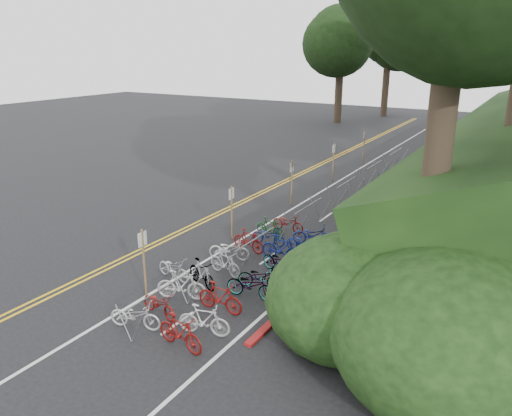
{
  "coord_description": "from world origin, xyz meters",
  "views": [
    {
      "loc": [
        12.32,
        -12.74,
        8.37
      ],
      "look_at": [
        1.26,
        6.03,
        1.3
      ],
      "focal_mm": 35.0,
      "sensor_mm": 36.0,
      "label": 1
    }
  ],
  "objects": [
    {
      "name": "ground",
      "position": [
        0.0,
        0.0,
        0.0
      ],
      "size": [
        120.0,
        120.0,
        0.0
      ],
      "primitive_type": "plane",
      "color": "black",
      "rests_on": "ground"
    },
    {
      "name": "road_markings",
      "position": [
        0.63,
        10.1,
        0.0
      ],
      "size": [
        7.47,
        80.0,
        0.01
      ],
      "color": "gold",
      "rests_on": "ground"
    },
    {
      "name": "red_curb",
      "position": [
        5.7,
        12.0,
        0.05
      ],
      "size": [
        0.25,
        28.0,
        0.1
      ],
      "primitive_type": "cube",
      "color": "maroon",
      "rests_on": "ground"
    },
    {
      "name": "bike_rack_front",
      "position": [
        2.59,
        -2.18,
        0.83
      ],
      "size": [
        1.12,
        2.88,
        1.13
      ],
      "color": "gray",
      "rests_on": "ground"
    },
    {
      "name": "bike_racks_rest",
      "position": [
        3.0,
        13.0,
        0.85
      ],
      "size": [
        1.14,
        23.0,
        1.17
      ],
      "color": "gray",
      "rests_on": "ground"
    },
    {
      "name": "signpost_near",
      "position": [
        1.08,
        -1.21,
        1.45
      ],
      "size": [
        0.08,
        0.4,
        2.55
      ],
      "color": "brown",
      "rests_on": "ground"
    },
    {
      "name": "signposts_rest",
      "position": [
        0.6,
        14.0,
        1.43
      ],
      "size": [
        0.08,
        18.4,
        2.5
      ],
      "color": "brown",
      "rests_on": "ground"
    },
    {
      "name": "bike_front",
      "position": [
        0.95,
        0.44,
        0.43
      ],
      "size": [
        0.85,
        1.72,
        0.87
      ],
      "primitive_type": "imported",
      "rotation": [
        0.0,
        0.0,
        1.39
      ],
      "color": "#9E9EA3",
      "rests_on": "ground"
    },
    {
      "name": "bike_valet",
      "position": [
        3.13,
        1.89,
        0.48
      ],
      "size": [
        3.51,
        11.93,
        1.09
      ],
      "color": "beige",
      "rests_on": "ground"
    }
  ]
}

